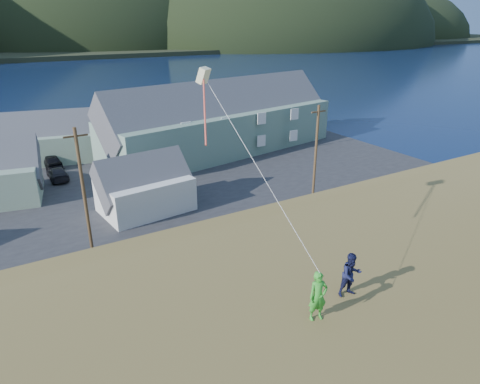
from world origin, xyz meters
name	(u,v)px	position (x,y,z in m)	size (l,w,h in m)	color
ground	(151,248)	(0.00, 0.00, 0.00)	(900.00, 900.00, 0.00)	#0A1638
grass_strip	(161,259)	(0.00, -2.00, 0.05)	(110.00, 8.00, 0.10)	#4C3D19
waterfront_lot	(97,180)	(0.00, 17.00, 0.06)	(72.00, 36.00, 0.12)	#28282B
wharf	(15,137)	(-6.00, 40.00, 0.45)	(26.00, 14.00, 0.90)	gray
far_hills	(54,44)	(35.59, 279.38, 2.00)	(760.00, 265.00, 143.00)	black
lodge	(222,119)	(16.83, 19.52, 4.28)	(32.62, 14.04, 11.11)	slate
shed_white	(145,186)	(1.95, 6.60, 2.45)	(8.49, 6.11, 6.35)	silver
shed_palegreen_far	(51,138)	(-2.70, 26.90, 2.80)	(11.89, 8.18, 7.34)	gray
utility_poles	(129,188)	(-0.83, 1.50, 4.55)	(33.39, 0.24, 9.36)	#47331E
parked_cars	(1,177)	(-8.82, 20.77, 0.84)	(25.14, 12.42, 1.55)	silver
kite_flyer_green	(318,296)	(-0.94, -19.61, 8.04)	(0.62, 0.40, 1.69)	green
kite_flyer_navy	(351,275)	(0.86, -19.21, 8.01)	(0.78, 0.61, 1.61)	#15193C
kite_rig	(205,83)	(-1.92, -14.06, 14.00)	(1.09, 3.22, 7.94)	#F3F2B8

